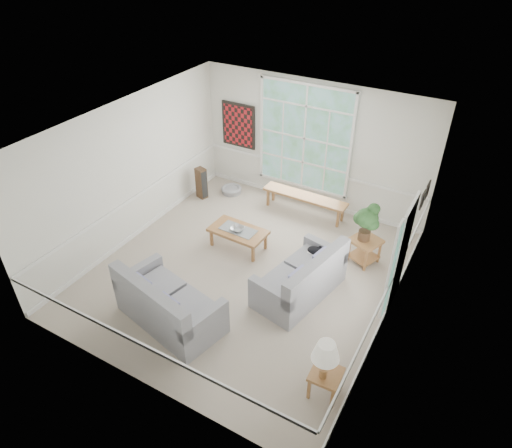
{
  "coord_description": "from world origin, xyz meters",
  "views": [
    {
      "loc": [
        3.56,
        -5.92,
        5.91
      ],
      "look_at": [
        0.1,
        0.2,
        1.05
      ],
      "focal_mm": 32.0,
      "sensor_mm": 36.0,
      "label": 1
    }
  ],
  "objects_px": {
    "loveseat_front": "(169,298)",
    "end_table": "(364,250)",
    "coffee_table": "(238,238)",
    "loveseat_right": "(300,273)",
    "side_table": "(325,383)"
  },
  "relations": [
    {
      "from": "loveseat_front",
      "to": "end_table",
      "type": "height_order",
      "value": "loveseat_front"
    },
    {
      "from": "coffee_table",
      "to": "loveseat_front",
      "type": "bearing_deg",
      "value": -85.92
    },
    {
      "from": "loveseat_right",
      "to": "loveseat_front",
      "type": "relative_size",
      "value": 0.95
    },
    {
      "from": "coffee_table",
      "to": "end_table",
      "type": "height_order",
      "value": "end_table"
    },
    {
      "from": "loveseat_right",
      "to": "end_table",
      "type": "distance_m",
      "value": 1.68
    },
    {
      "from": "end_table",
      "to": "side_table",
      "type": "height_order",
      "value": "end_table"
    },
    {
      "from": "side_table",
      "to": "loveseat_right",
      "type": "bearing_deg",
      "value": 125.18
    },
    {
      "from": "end_table",
      "to": "side_table",
      "type": "bearing_deg",
      "value": -81.23
    },
    {
      "from": "loveseat_front",
      "to": "side_table",
      "type": "bearing_deg",
      "value": 11.34
    },
    {
      "from": "coffee_table",
      "to": "side_table",
      "type": "relative_size",
      "value": 2.61
    },
    {
      "from": "coffee_table",
      "to": "end_table",
      "type": "xyz_separation_m",
      "value": [
        2.45,
        0.85,
        0.05
      ]
    },
    {
      "from": "coffee_table",
      "to": "side_table",
      "type": "height_order",
      "value": "side_table"
    },
    {
      "from": "loveseat_front",
      "to": "coffee_table",
      "type": "height_order",
      "value": "loveseat_front"
    },
    {
      "from": "loveseat_front",
      "to": "side_table",
      "type": "xyz_separation_m",
      "value": [
        2.87,
        -0.06,
        -0.28
      ]
    },
    {
      "from": "loveseat_right",
      "to": "loveseat_front",
      "type": "height_order",
      "value": "loveseat_front"
    }
  ]
}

